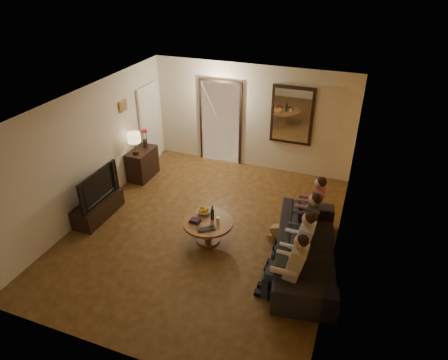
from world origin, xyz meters
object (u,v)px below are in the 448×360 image
at_px(coffee_table, 208,231).
at_px(wine_bottle, 212,212).
at_px(sofa, 307,248).
at_px(person_d, 311,209).
at_px(dog, 283,231).
at_px(dresser, 142,164).
at_px(laptop, 207,230).
at_px(tv, 94,186).
at_px(person_a, 291,270).
at_px(tv_stand, 98,208).
at_px(person_c, 305,226).
at_px(person_b, 299,247).
at_px(bowl, 204,212).
at_px(table_lamp, 135,144).

distance_m(coffee_table, wine_bottle, 0.40).
relative_size(sofa, person_d, 2.14).
bearing_deg(dog, dresser, 174.88).
bearing_deg(sofa, laptop, 89.09).
relative_size(tv, person_a, 0.99).
relative_size(tv_stand, person_c, 1.01).
bearing_deg(person_b, tv, 176.36).
bearing_deg(laptop, dog, -6.23).
bearing_deg(person_c, coffee_table, -171.09).
bearing_deg(dresser, tv, -90.00).
relative_size(sofa, wine_bottle, 8.29).
bearing_deg(dog, wine_bottle, -152.12).
xyz_separation_m(coffee_table, bowl, (-0.18, 0.22, 0.26)).
relative_size(person_b, person_c, 1.00).
bearing_deg(table_lamp, dresser, 90.00).
relative_size(table_lamp, person_b, 0.45).
bearing_deg(wine_bottle, table_lamp, 150.26).
xyz_separation_m(person_b, dog, (-0.41, 0.74, -0.32)).
bearing_deg(laptop, person_d, -0.52).
height_order(table_lamp, wine_bottle, table_lamp).
distance_m(person_a, bowl, 2.25).
bearing_deg(coffee_table, person_b, -10.44).
bearing_deg(person_b, sofa, 71.57).
bearing_deg(dog, sofa, -26.68).
bearing_deg(person_a, wine_bottle, 149.07).
bearing_deg(dog, person_c, -4.81).
distance_m(dresser, table_lamp, 0.67).
bearing_deg(sofa, person_a, 164.48).
bearing_deg(person_b, laptop, 178.48).
relative_size(person_c, coffee_table, 1.26).
bearing_deg(coffee_table, laptop, -70.35).
distance_m(tv_stand, bowl, 2.30).
height_order(dresser, person_d, person_d).
xyz_separation_m(person_a, person_d, (0.00, 1.80, 0.00)).
bearing_deg(tv, person_a, -101.66).
relative_size(person_a, laptop, 3.65).
height_order(table_lamp, person_c, table_lamp).
bearing_deg(tv_stand, person_a, -11.66).
relative_size(tv, person_c, 0.99).
relative_size(tv_stand, dog, 2.17).
height_order(tv_stand, wine_bottle, wine_bottle).
bearing_deg(person_c, bowl, -178.35).
height_order(person_b, coffee_table, person_b).
xyz_separation_m(dresser, person_a, (4.21, -2.67, 0.24)).
relative_size(person_b, laptop, 3.65).
xyz_separation_m(person_a, person_c, (0.00, 1.20, 0.00)).
bearing_deg(wine_bottle, sofa, -3.92).
xyz_separation_m(tv_stand, laptop, (2.55, -0.22, 0.26)).
xyz_separation_m(tv_stand, coffee_table, (2.45, 0.06, 0.02)).
relative_size(person_d, coffee_table, 1.26).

